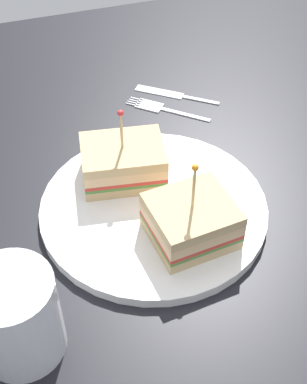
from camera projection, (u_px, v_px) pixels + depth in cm
name	position (u px, v px, depth cm)	size (l,w,h in cm)	color
ground_plane	(154.00, 218.00, 62.20)	(99.65, 99.65, 2.00)	black
plate	(154.00, 208.00, 61.07)	(25.27, 25.27, 1.19)	white
sandwich_half_front	(191.00, 221.00, 55.85)	(8.39, 9.02, 9.99)	tan
sandwich_half_back	(123.00, 162.00, 62.35)	(8.38, 10.27, 9.47)	tan
drink_glass	(17.00, 320.00, 46.96)	(7.71, 7.71, 9.12)	beige
fork	(159.00, 107.00, 75.28)	(8.83, 9.87, 0.35)	silver
knife	(172.00, 94.00, 77.60)	(8.32, 10.43, 0.35)	silver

